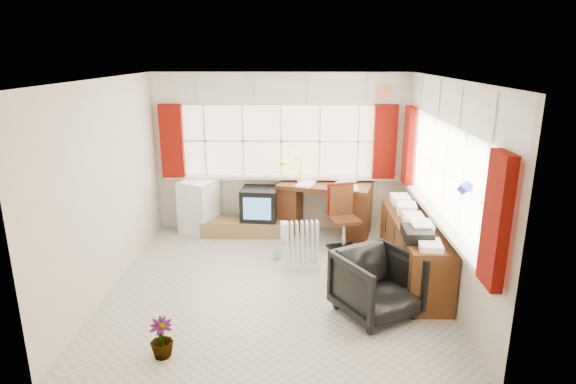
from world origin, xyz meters
name	(u,v)px	position (x,y,z in m)	size (l,w,h in m)	color
ground	(276,284)	(0.00, 0.00, 0.00)	(4.00, 4.00, 0.00)	beige
room_walls	(275,167)	(0.00, 0.00, 1.50)	(4.00, 4.00, 4.00)	beige
window_back	(281,173)	(0.00, 1.94, 0.95)	(3.70, 0.12, 3.60)	#FDEEC8
window_right	(439,213)	(1.94, 0.00, 0.95)	(0.12, 3.70, 3.60)	#FDEEC8
curtains	(347,155)	(0.92, 0.93, 1.46)	(3.83, 3.83, 1.15)	#7B0607
overhead_cabinets	(353,95)	(0.98, 0.98, 2.25)	(3.98, 3.98, 0.48)	white
desk	(325,206)	(0.69, 1.80, 0.45)	(1.55, 1.05, 0.85)	#512613
desk_lamp	(300,164)	(0.30, 1.87, 1.12)	(0.18, 0.17, 0.43)	yellow
task_chair	(342,215)	(0.91, 1.19, 0.51)	(0.51, 0.52, 0.97)	black
office_chair	(377,284)	(1.13, -0.70, 0.36)	(0.77, 0.79, 0.72)	black
radiator	(302,250)	(0.32, 0.44, 0.27)	(0.46, 0.23, 0.66)	white
credenza	(413,249)	(1.73, 0.20, 0.40)	(0.50, 2.00, 0.85)	#512613
file_tray	(417,234)	(1.61, -0.36, 0.82)	(0.31, 0.39, 0.13)	black
tv_bench	(247,226)	(-0.55, 1.72, 0.12)	(1.40, 0.50, 0.25)	olive
crt_tv	(260,204)	(-0.33, 1.72, 0.50)	(0.59, 0.56, 0.50)	black
hifi_stack	(279,204)	(-0.03, 1.88, 0.44)	(0.62, 0.48, 0.39)	black
mini_fridge	(199,207)	(-1.31, 1.80, 0.42)	(0.66, 0.66, 0.84)	white
spray_bottle_a	(277,226)	(-0.06, 1.69, 0.14)	(0.11, 0.11, 0.28)	white
spray_bottle_b	(278,252)	(-0.01, 0.75, 0.10)	(0.09, 0.09, 0.21)	#84C5BB
flower_vase	(161,338)	(-1.00, -1.52, 0.19)	(0.22, 0.22, 0.39)	black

